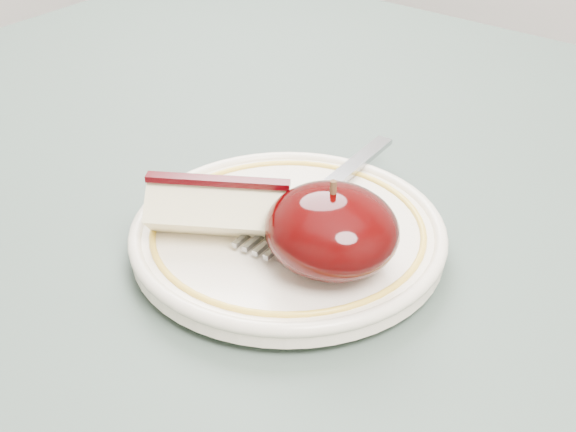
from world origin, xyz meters
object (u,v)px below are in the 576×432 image
Objects in this scene: plate at (288,234)px; apple_half at (332,230)px; table at (248,290)px; fork at (321,193)px.

apple_half is at bearing -18.30° from plate.
table is at bearing 155.76° from apple_half.
apple_half reaches higher than fork.
table is 5.02× the size of fork.
table is at bearing 152.18° from plate.
table is 0.13m from plate.
plate is at bearing -177.62° from fork.
fork is at bearing 6.44° from table.
table is 11.05× the size of apple_half.
apple_half reaches higher than plate.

